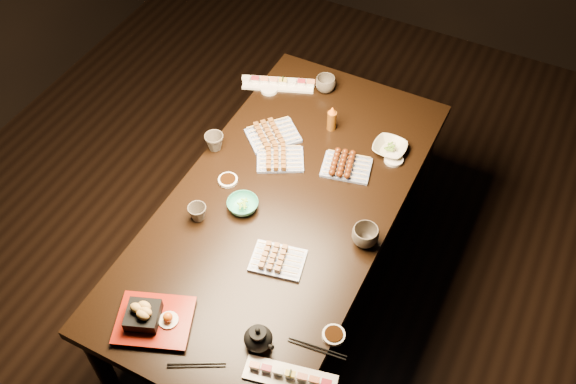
# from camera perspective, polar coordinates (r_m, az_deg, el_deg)

# --- Properties ---
(ground) EXTENTS (5.00, 5.00, 0.00)m
(ground) POSITION_cam_1_polar(r_m,az_deg,el_deg) (3.35, -2.76, -8.33)
(ground) COLOR black
(ground) RESTS_ON ground
(dining_table) EXTENTS (1.16, 1.92, 0.75)m
(dining_table) POSITION_cam_1_polar(r_m,az_deg,el_deg) (3.00, -0.43, -5.52)
(dining_table) COLOR black
(dining_table) RESTS_ON ground
(sushi_platter_near) EXTENTS (0.33, 0.16, 0.04)m
(sushi_platter_near) POSITION_cam_1_polar(r_m,az_deg,el_deg) (2.27, 0.20, -15.99)
(sushi_platter_near) COLOR white
(sushi_platter_near) RESTS_ON dining_table
(sushi_platter_far) EXTENTS (0.36, 0.22, 0.04)m
(sushi_platter_far) POSITION_cam_1_polar(r_m,az_deg,el_deg) (3.21, -0.87, 9.77)
(sushi_platter_far) COLOR white
(sushi_platter_far) RESTS_ON dining_table
(yakitori_plate_center) EXTENTS (0.25, 0.23, 0.05)m
(yakitori_plate_center) POSITION_cam_1_polar(r_m,az_deg,el_deg) (2.84, -0.70, 3.15)
(yakitori_plate_center) COLOR #828EB6
(yakitori_plate_center) RESTS_ON dining_table
(yakitori_plate_right) EXTENTS (0.23, 0.19, 0.05)m
(yakitori_plate_right) POSITION_cam_1_polar(r_m,az_deg,el_deg) (2.50, -0.92, -5.87)
(yakitori_plate_right) COLOR #828EB6
(yakitori_plate_right) RESTS_ON dining_table
(yakitori_plate_left) EXTENTS (0.27, 0.28, 0.06)m
(yakitori_plate_left) POSITION_cam_1_polar(r_m,az_deg,el_deg) (2.94, -1.34, 5.32)
(yakitori_plate_left) COLOR #828EB6
(yakitori_plate_left) RESTS_ON dining_table
(tsukune_plate) EXTENTS (0.24, 0.20, 0.05)m
(tsukune_plate) POSITION_cam_1_polar(r_m,az_deg,el_deg) (2.81, 5.23, 2.45)
(tsukune_plate) COLOR #828EB6
(tsukune_plate) RESTS_ON dining_table
(edamame_bowl_green) EXTENTS (0.16, 0.16, 0.04)m
(edamame_bowl_green) POSITION_cam_1_polar(r_m,az_deg,el_deg) (2.67, -4.04, -1.16)
(edamame_bowl_green) COLOR teal
(edamame_bowl_green) RESTS_ON dining_table
(edamame_bowl_cream) EXTENTS (0.15, 0.15, 0.04)m
(edamame_bowl_cream) POSITION_cam_1_polar(r_m,az_deg,el_deg) (2.92, 9.02, 3.87)
(edamame_bowl_cream) COLOR beige
(edamame_bowl_cream) RESTS_ON dining_table
(tempura_tray) EXTENTS (0.33, 0.30, 0.10)m
(tempura_tray) POSITION_cam_1_polar(r_m,az_deg,el_deg) (2.39, -11.93, -10.70)
(tempura_tray) COLOR black
(tempura_tray) RESTS_ON dining_table
(teacup_near_left) EXTENTS (0.09, 0.09, 0.07)m
(teacup_near_left) POSITION_cam_1_polar(r_m,az_deg,el_deg) (2.64, -8.04, -1.85)
(teacup_near_left) COLOR #4B4339
(teacup_near_left) RESTS_ON dining_table
(teacup_mid_right) EXTENTS (0.15, 0.15, 0.09)m
(teacup_mid_right) POSITION_cam_1_polar(r_m,az_deg,el_deg) (2.56, 6.87, -3.89)
(teacup_mid_right) COLOR #4B4339
(teacup_mid_right) RESTS_ON dining_table
(teacup_far_left) EXTENTS (0.11, 0.11, 0.08)m
(teacup_far_left) POSITION_cam_1_polar(r_m,az_deg,el_deg) (2.90, -6.56, 4.44)
(teacup_far_left) COLOR #4B4339
(teacup_far_left) RESTS_ON dining_table
(teacup_far_right) EXTENTS (0.11, 0.11, 0.08)m
(teacup_far_right) POSITION_cam_1_polar(r_m,az_deg,el_deg) (3.18, 3.35, 9.55)
(teacup_far_right) COLOR #4B4339
(teacup_far_right) RESTS_ON dining_table
(teapot) EXTENTS (0.15, 0.15, 0.10)m
(teapot) POSITION_cam_1_polar(r_m,az_deg,el_deg) (2.30, -2.68, -12.73)
(teapot) COLOR black
(teapot) RESTS_ON dining_table
(condiment_bottle) EXTENTS (0.05, 0.05, 0.13)m
(condiment_bottle) POSITION_cam_1_polar(r_m,az_deg,el_deg) (2.96, 3.92, 6.58)
(condiment_bottle) COLOR brown
(condiment_bottle) RESTS_ON dining_table
(sauce_dish_west) EXTENTS (0.11, 0.11, 0.01)m
(sauce_dish_west) POSITION_cam_1_polar(r_m,az_deg,el_deg) (2.78, -5.36, 1.05)
(sauce_dish_west) COLOR white
(sauce_dish_west) RESTS_ON dining_table
(sauce_dish_east) EXTENTS (0.11, 0.11, 0.02)m
(sauce_dish_east) POSITION_cam_1_polar(r_m,az_deg,el_deg) (2.89, 9.38, 2.86)
(sauce_dish_east) COLOR white
(sauce_dish_east) RESTS_ON dining_table
(sauce_dish_se) EXTENTS (0.11, 0.11, 0.01)m
(sauce_dish_se) POSITION_cam_1_polar(r_m,az_deg,el_deg) (2.36, 4.08, -12.56)
(sauce_dish_se) COLOR white
(sauce_dish_se) RESTS_ON dining_table
(sauce_dish_nw) EXTENTS (0.12, 0.12, 0.02)m
(sauce_dish_nw) POSITION_cam_1_polar(r_m,az_deg,el_deg) (3.19, -1.69, 9.11)
(sauce_dish_nw) COLOR white
(sauce_dish_nw) RESTS_ON dining_table
(chopsticks_near) EXTENTS (0.19, 0.11, 0.01)m
(chopsticks_near) POSITION_cam_1_polar(r_m,az_deg,el_deg) (2.33, -8.14, -14.98)
(chopsticks_near) COLOR black
(chopsticks_near) RESTS_ON dining_table
(chopsticks_se) EXTENTS (0.22, 0.04, 0.01)m
(chopsticks_se) POSITION_cam_1_polar(r_m,az_deg,el_deg) (2.33, 2.60, -13.73)
(chopsticks_se) COLOR black
(chopsticks_se) RESTS_ON dining_table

